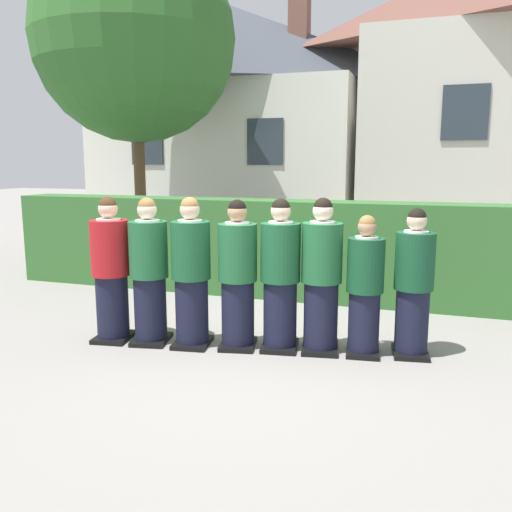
% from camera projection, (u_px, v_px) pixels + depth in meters
% --- Properties ---
extents(ground_plane, '(60.00, 60.00, 0.00)m').
position_uv_depth(ground_plane, '(256.00, 347.00, 6.07)').
color(ground_plane, gray).
extents(student_in_red_blazer, '(0.46, 0.56, 1.68)m').
position_uv_depth(student_in_red_blazer, '(111.00, 273.00, 6.21)').
color(student_in_red_blazer, black).
rests_on(student_in_red_blazer, ground).
extents(student_front_row_1, '(0.47, 0.55, 1.68)m').
position_uv_depth(student_front_row_1, '(149.00, 275.00, 6.12)').
color(student_front_row_1, black).
rests_on(student_front_row_1, ground).
extents(student_front_row_2, '(0.46, 0.53, 1.69)m').
position_uv_depth(student_front_row_2, '(191.00, 276.00, 6.01)').
color(student_front_row_2, black).
rests_on(student_front_row_2, ground).
extents(student_front_row_3, '(0.47, 0.54, 1.67)m').
position_uv_depth(student_front_row_3, '(238.00, 278.00, 5.96)').
color(student_front_row_3, black).
rests_on(student_front_row_3, ground).
extents(student_front_row_4, '(0.46, 0.53, 1.68)m').
position_uv_depth(student_front_row_4, '(280.00, 278.00, 5.90)').
color(student_front_row_4, black).
rests_on(student_front_row_4, ground).
extents(student_front_row_5, '(0.47, 0.54, 1.70)m').
position_uv_depth(student_front_row_5, '(321.00, 279.00, 5.83)').
color(student_front_row_5, black).
rests_on(student_front_row_5, ground).
extents(student_front_row_6, '(0.40, 0.50, 1.52)m').
position_uv_depth(student_front_row_6, '(365.00, 289.00, 5.74)').
color(student_front_row_6, black).
rests_on(student_front_row_6, ground).
extents(student_front_row_7, '(0.43, 0.51, 1.60)m').
position_uv_depth(student_front_row_7, '(413.00, 287.00, 5.70)').
color(student_front_row_7, black).
rests_on(student_front_row_7, ground).
extents(hedge, '(9.95, 0.70, 1.49)m').
position_uv_depth(hedge, '(305.00, 250.00, 8.18)').
color(hedge, '#33662D').
rests_on(hedge, ground).
extents(school_building_annex, '(7.57, 3.85, 6.25)m').
position_uv_depth(school_building_annex, '(230.00, 120.00, 14.99)').
color(school_building_annex, silver).
rests_on(school_building_annex, ground).
extents(oak_tree_left, '(4.16, 4.16, 6.62)m').
position_uv_depth(oak_tree_left, '(135.00, 40.00, 10.99)').
color(oak_tree_left, brown).
rests_on(oak_tree_left, ground).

